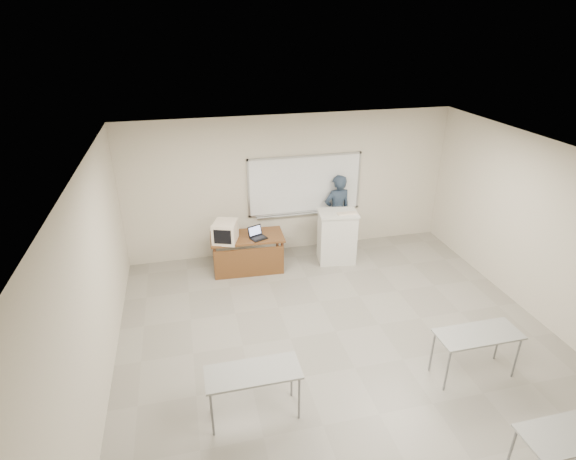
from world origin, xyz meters
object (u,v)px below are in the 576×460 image
object	(u,v)px
instructor_desk	(248,247)
mouse	(256,233)
whiteboard	(305,185)
crt_monitor	(226,232)
keyboard	(347,213)
laptop	(258,235)
presenter	(337,212)
podium	(337,237)

from	to	relation	value
instructor_desk	mouse	world-z (taller)	mouse
whiteboard	instructor_desk	world-z (taller)	whiteboard
crt_monitor	keyboard	xyz separation A→B (m)	(2.46, -0.10, 0.18)
laptop	presenter	size ratio (longest dim) A/B	0.18
whiteboard	presenter	world-z (taller)	whiteboard
whiteboard	keyboard	xyz separation A→B (m)	(0.65, -0.89, -0.35)
mouse	presenter	xyz separation A→B (m)	(1.90, 0.50, 0.08)
whiteboard	mouse	xyz separation A→B (m)	(-1.19, -0.62, -0.71)
crt_monitor	mouse	world-z (taller)	crt_monitor
podium	mouse	size ratio (longest dim) A/B	11.51
crt_monitor	mouse	bearing A→B (deg)	35.34
mouse	crt_monitor	bearing A→B (deg)	-163.54
instructor_desk	laptop	xyz separation A→B (m)	(0.21, -0.01, 0.26)
laptop	keyboard	xyz separation A→B (m)	(1.83, -0.09, 0.33)
whiteboard	podium	bearing A→B (deg)	-56.93
whiteboard	laptop	xyz separation A→B (m)	(-1.18, -0.79, -0.68)
crt_monitor	laptop	world-z (taller)	crt_monitor
instructor_desk	laptop	bearing A→B (deg)	-0.94
instructor_desk	podium	distance (m)	1.89
presenter	whiteboard	bearing A→B (deg)	-16.85
mouse	presenter	size ratio (longest dim) A/B	0.06
laptop	presenter	bearing A→B (deg)	-3.24
instructor_desk	podium	xyz separation A→B (m)	(1.89, 0.01, 0.01)
podium	keyboard	bearing A→B (deg)	-30.75
whiteboard	crt_monitor	world-z (taller)	whiteboard
whiteboard	mouse	size ratio (longest dim) A/B	25.49
mouse	presenter	bearing A→B (deg)	15.55
mouse	keyboard	distance (m)	1.89
whiteboard	keyboard	size ratio (longest dim) A/B	6.14
crt_monitor	mouse	distance (m)	0.68
instructor_desk	keyboard	world-z (taller)	keyboard
whiteboard	crt_monitor	size ratio (longest dim) A/B	5.03
instructor_desk	presenter	xyz separation A→B (m)	(2.10, 0.66, 0.30)
whiteboard	laptop	bearing A→B (deg)	-145.98
whiteboard	podium	size ratio (longest dim) A/B	2.22
whiteboard	instructor_desk	xyz separation A→B (m)	(-1.39, -0.78, -0.93)
laptop	presenter	xyz separation A→B (m)	(1.89, 0.67, 0.04)
podium	mouse	distance (m)	1.71
whiteboard	keyboard	bearing A→B (deg)	-53.79
crt_monitor	presenter	distance (m)	2.62
presenter	podium	bearing A→B (deg)	64.37
laptop	keyboard	size ratio (longest dim) A/B	0.76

